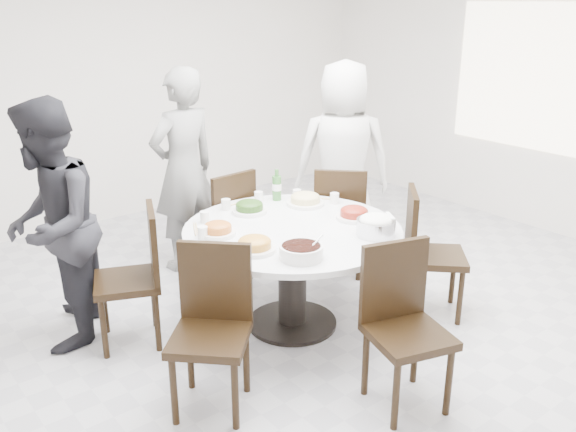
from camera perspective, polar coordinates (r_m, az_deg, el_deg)
floor at (r=4.60m, az=2.73°, el=-9.31°), size 6.00×6.00×0.01m
wall_back at (r=6.63m, az=-14.70°, el=11.88°), size 6.00×0.01×2.80m
wall_right at (r=6.47m, az=23.81°, el=10.70°), size 0.01×6.00×2.80m
window at (r=6.44m, az=23.84°, el=11.56°), size 0.04×2.20×1.40m
dining_table at (r=4.32m, az=0.41°, el=-5.74°), size 1.50×1.50×0.75m
chair_ne at (r=5.16m, az=4.90°, el=-0.28°), size 0.59×0.59×0.95m
chair_n at (r=5.03m, az=-6.32°, el=-0.86°), size 0.46×0.46×0.95m
chair_nw at (r=4.21m, az=-14.86°, el=-5.66°), size 0.55×0.55×0.95m
chair_sw at (r=3.46m, az=-7.36°, el=-10.95°), size 0.59×0.59×0.95m
chair_s at (r=3.52m, az=11.26°, el=-10.59°), size 0.52×0.52×0.95m
chair_se at (r=4.57m, az=13.67°, el=-3.46°), size 0.59×0.59×0.95m
diner_right at (r=5.46m, az=5.16°, el=5.25°), size 1.02×0.96×1.75m
diner_middle at (r=5.22m, az=-9.72°, el=4.21°), size 0.67×0.48×1.73m
diner_left at (r=4.25m, az=-21.29°, el=-0.91°), size 0.95×1.01×1.66m
dish_greens at (r=4.46m, az=-3.63°, el=0.72°), size 0.26×0.26×0.07m
dish_pale at (r=4.62m, az=1.63°, el=1.50°), size 0.29×0.29×0.08m
dish_orange at (r=4.06m, az=-6.58°, el=-1.35°), size 0.24×0.24×0.06m
dish_redbrown at (r=4.35m, az=6.20°, el=0.11°), size 0.25×0.25×0.06m
dish_tofu at (r=3.78m, az=-3.14°, el=-2.79°), size 0.27×0.27×0.07m
rice_bowl at (r=4.06m, az=8.22°, el=-1.08°), size 0.26×0.26×0.11m
soup_bowl at (r=3.67m, az=1.24°, el=-3.36°), size 0.27×0.27×0.08m
beverage_bottle at (r=4.71m, az=-1.06°, el=2.93°), size 0.07×0.07×0.24m
tea_cups at (r=4.64m, az=-4.73°, el=1.57°), size 0.07×0.07×0.08m
chopsticks at (r=4.71m, az=-4.68°, el=1.37°), size 0.24×0.04×0.01m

